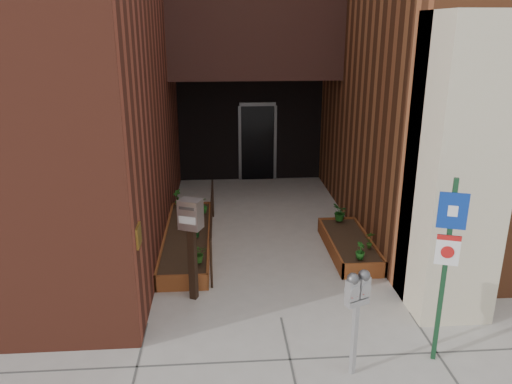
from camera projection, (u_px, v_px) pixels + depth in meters
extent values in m
plane|color=#9E9991|center=(281.00, 318.00, 7.54)|extent=(80.00, 80.00, 0.00)
cube|color=beige|center=(457.00, 171.00, 7.21)|extent=(1.10, 1.20, 4.40)
cube|color=black|center=(253.00, 34.00, 11.95)|extent=(4.20, 2.00, 2.00)
cube|color=black|center=(250.00, 126.00, 14.07)|extent=(4.00, 0.30, 3.00)
cube|color=black|center=(258.00, 143.00, 14.05)|extent=(0.90, 0.06, 2.10)
cube|color=#B79338|center=(138.00, 236.00, 6.74)|extent=(0.04, 0.30, 0.30)
cube|color=brown|center=(181.00, 283.00, 8.25)|extent=(0.90, 0.04, 0.30)
cube|color=brown|center=(192.00, 208.00, 11.62)|extent=(0.90, 0.04, 0.30)
cube|color=brown|center=(166.00, 240.00, 9.91)|extent=(0.04, 3.60, 0.30)
cube|color=brown|center=(209.00, 239.00, 9.97)|extent=(0.04, 3.60, 0.30)
cube|color=black|center=(188.00, 240.00, 9.94)|extent=(0.82, 3.52, 0.26)
cube|color=brown|center=(365.00, 271.00, 8.66)|extent=(0.80, 0.04, 0.30)
cube|color=brown|center=(336.00, 224.00, 10.71)|extent=(0.80, 0.04, 0.30)
cube|color=brown|center=(330.00, 246.00, 9.66)|extent=(0.04, 2.20, 0.30)
cube|color=brown|center=(368.00, 244.00, 9.71)|extent=(0.04, 2.20, 0.30)
cube|color=black|center=(349.00, 246.00, 9.69)|extent=(0.72, 2.12, 0.26)
cylinder|color=black|center=(211.00, 263.00, 8.27)|extent=(0.04, 0.04, 0.90)
cylinder|color=black|center=(213.00, 198.00, 11.39)|extent=(0.04, 0.04, 0.90)
cylinder|color=black|center=(212.00, 205.00, 9.69)|extent=(0.04, 3.30, 0.04)
cube|color=#ABABAD|center=(354.00, 339.00, 6.19)|extent=(0.08, 0.08, 0.99)
cube|color=#ABABAD|center=(357.00, 301.00, 6.02)|extent=(0.32, 0.23, 0.08)
cube|color=#ABABAD|center=(352.00, 290.00, 5.92)|extent=(0.18, 0.15, 0.26)
sphere|color=#59595B|center=(353.00, 279.00, 5.88)|extent=(0.15, 0.15, 0.15)
cube|color=white|center=(355.00, 290.00, 5.87)|extent=(0.08, 0.04, 0.05)
cube|color=#B21414|center=(355.00, 296.00, 5.90)|extent=(0.08, 0.04, 0.03)
cube|color=#ABABAD|center=(363.00, 287.00, 6.00)|extent=(0.18, 0.15, 0.26)
sphere|color=#59595B|center=(364.00, 276.00, 5.95)|extent=(0.15, 0.15, 0.15)
cube|color=white|center=(366.00, 287.00, 5.95)|extent=(0.08, 0.04, 0.05)
cube|color=#B21414|center=(366.00, 293.00, 5.98)|extent=(0.08, 0.04, 0.03)
cube|color=#163D22|center=(444.00, 274.00, 6.23)|extent=(0.07, 0.07, 2.50)
cube|color=navy|center=(453.00, 211.00, 5.93)|extent=(0.33, 0.13, 0.45)
cube|color=white|center=(453.00, 211.00, 5.92)|extent=(0.11, 0.05, 0.14)
cube|color=white|center=(448.00, 250.00, 6.09)|extent=(0.28, 0.11, 0.40)
cube|color=#B21414|center=(449.00, 238.00, 6.03)|extent=(0.27, 0.11, 0.07)
cylinder|color=#B21414|center=(447.00, 252.00, 6.09)|extent=(0.15, 0.06, 0.16)
cube|color=black|center=(193.00, 264.00, 7.90)|extent=(0.15, 0.15, 1.23)
cube|color=#B6B6B8|center=(191.00, 214.00, 7.63)|extent=(0.41, 0.36, 0.47)
cube|color=#59595B|center=(186.00, 209.00, 7.48)|extent=(0.23, 0.11, 0.04)
cube|color=white|center=(187.00, 221.00, 7.54)|extent=(0.25, 0.12, 0.11)
imported|color=#245317|center=(199.00, 253.00, 8.61)|extent=(0.33, 0.33, 0.33)
imported|color=#17501C|center=(195.00, 227.00, 9.64)|extent=(0.29, 0.29, 0.39)
imported|color=#1B601B|center=(203.00, 205.00, 10.87)|extent=(0.28, 0.28, 0.35)
imported|color=#23601B|center=(177.00, 198.00, 11.27)|extent=(0.29, 0.29, 0.40)
imported|color=#1C5E1A|center=(360.00, 251.00, 8.73)|extent=(0.24, 0.24, 0.31)
imported|color=#2C611B|center=(370.00, 240.00, 9.15)|extent=(0.19, 0.19, 0.33)
imported|color=#1A5718|center=(340.00, 212.00, 10.43)|extent=(0.38, 0.38, 0.37)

